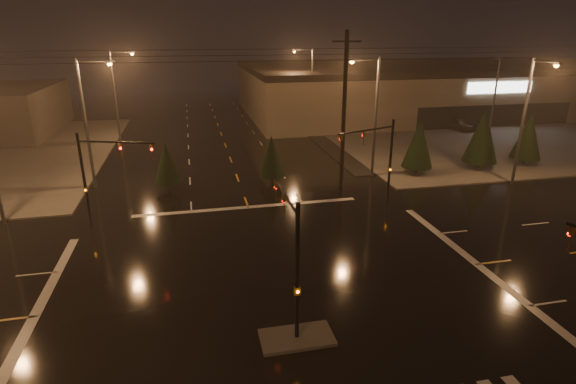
% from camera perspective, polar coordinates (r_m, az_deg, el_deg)
% --- Properties ---
extents(ground, '(140.00, 140.00, 0.00)m').
position_cam_1_polar(ground, '(22.57, -1.29, -12.06)').
color(ground, black).
rests_on(ground, ground).
extents(sidewalk_ne, '(36.00, 36.00, 0.12)m').
position_cam_1_polar(sidewalk_ne, '(60.47, 21.87, 7.04)').
color(sidewalk_ne, '#494742').
rests_on(sidewalk_ne, ground).
extents(median_island, '(3.00, 1.60, 0.15)m').
position_cam_1_polar(median_island, '(19.32, 1.13, -17.99)').
color(median_island, '#494742').
rests_on(median_island, ground).
extents(stop_bar_far, '(16.00, 0.50, 0.01)m').
position_cam_1_polar(stop_bar_far, '(32.32, -5.08, -1.92)').
color(stop_bar_far, beige).
rests_on(stop_bar_far, ground).
extents(parking_lot, '(50.00, 24.00, 0.08)m').
position_cam_1_polar(parking_lot, '(61.86, 26.76, 6.59)').
color(parking_lot, black).
rests_on(parking_lot, ground).
extents(retail_building, '(60.20, 28.30, 7.20)m').
position_cam_1_polar(retail_building, '(75.89, 18.75, 12.64)').
color(retail_building, brown).
rests_on(retail_building, ground).
extents(signal_mast_median, '(0.25, 4.59, 6.00)m').
position_cam_1_polar(signal_mast_median, '(18.11, 0.52, -6.97)').
color(signal_mast_median, black).
rests_on(signal_mast_median, ground).
extents(signal_mast_ne, '(4.84, 1.86, 6.00)m').
position_cam_1_polar(signal_mast_ne, '(32.83, 11.65, 5.04)').
color(signal_mast_ne, black).
rests_on(signal_mast_ne, ground).
extents(signal_mast_nw, '(4.84, 1.86, 6.00)m').
position_cam_1_polar(signal_mast_nw, '(30.65, -22.98, 2.82)').
color(signal_mast_nw, black).
rests_on(signal_mast_nw, ground).
extents(streetlight_1, '(2.77, 0.32, 10.00)m').
position_cam_1_polar(streetlight_1, '(38.09, -23.96, 8.87)').
color(streetlight_1, '#38383A').
rests_on(streetlight_1, ground).
extents(streetlight_2, '(2.77, 0.32, 10.00)m').
position_cam_1_polar(streetlight_2, '(53.72, -20.87, 11.98)').
color(streetlight_2, '#38383A').
rests_on(streetlight_2, ground).
extents(streetlight_3, '(2.77, 0.32, 10.00)m').
position_cam_1_polar(streetlight_3, '(38.35, 10.68, 10.27)').
color(streetlight_3, '#38383A').
rests_on(streetlight_3, ground).
extents(streetlight_4, '(2.77, 0.32, 10.00)m').
position_cam_1_polar(streetlight_4, '(57.13, 2.78, 13.60)').
color(streetlight_4, '#38383A').
rests_on(streetlight_4, ground).
extents(streetlight_6, '(0.32, 2.77, 10.00)m').
position_cam_1_polar(streetlight_6, '(39.94, 28.08, 8.68)').
color(streetlight_6, '#38383A').
rests_on(streetlight_6, ground).
extents(utility_pole_1, '(2.20, 0.32, 12.00)m').
position_cam_1_polar(utility_pole_1, '(35.31, 7.12, 10.20)').
color(utility_pole_1, black).
rests_on(utility_pole_1, ground).
extents(conifer_0, '(2.66, 2.66, 4.85)m').
position_cam_1_polar(conifer_0, '(40.50, 16.26, 5.94)').
color(conifer_0, black).
rests_on(conifer_0, ground).
extents(conifer_1, '(3.05, 3.05, 5.47)m').
position_cam_1_polar(conifer_1, '(44.10, 23.46, 6.59)').
color(conifer_1, black).
rests_on(conifer_1, ground).
extents(conifer_2, '(2.70, 2.70, 4.91)m').
position_cam_1_polar(conifer_2, '(47.22, 28.21, 6.31)').
color(conifer_2, black).
rests_on(conifer_2, ground).
extents(conifer_3, '(2.06, 2.06, 3.92)m').
position_cam_1_polar(conifer_3, '(36.12, -15.17, 3.65)').
color(conifer_3, black).
rests_on(conifer_3, ground).
extents(conifer_4, '(2.14, 2.14, 4.05)m').
position_cam_1_polar(conifer_4, '(36.43, -2.09, 4.58)').
color(conifer_4, black).
rests_on(conifer_4, ground).
extents(car_parked, '(3.69, 5.29, 1.67)m').
position_cam_1_polar(car_parked, '(61.57, 20.66, 8.14)').
color(car_parked, black).
rests_on(car_parked, ground).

